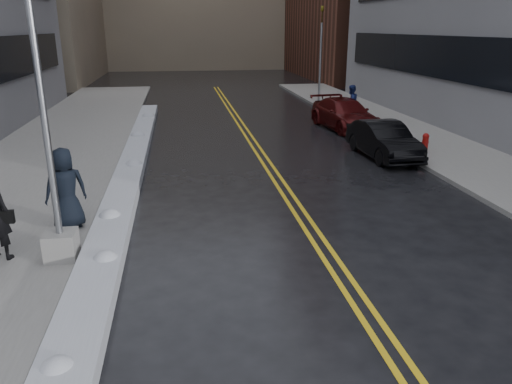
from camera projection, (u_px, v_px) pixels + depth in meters
name	position (u px, v px, depth m)	size (l,w,h in m)	color
ground	(224.00, 300.00, 9.41)	(160.00, 160.00, 0.00)	black
sidewalk_west	(39.00, 168.00, 17.94)	(5.50, 50.00, 0.15)	gray
sidewalk_east	(447.00, 152.00, 20.20)	(4.00, 50.00, 0.15)	gray
lane_line_left	(261.00, 161.00, 19.13)	(0.12, 50.00, 0.01)	gold
lane_line_right	(269.00, 161.00, 19.17)	(0.12, 50.00, 0.01)	gold
snow_ridge	(128.00, 177.00, 16.51)	(0.90, 30.00, 0.34)	silver
lamppost	(49.00, 151.00, 10.01)	(0.65, 0.65, 7.62)	gray
fire_hydrant	(425.00, 141.00, 19.91)	(0.26, 0.26, 0.73)	maroon
traffic_signal	(321.00, 51.00, 32.07)	(0.16, 0.20, 6.00)	gray
pedestrian_c	(66.00, 189.00, 12.11)	(0.99, 0.64, 2.02)	black
pedestrian_east	(351.00, 103.00, 26.44)	(0.90, 0.70, 1.85)	navy
car_black	(384.00, 140.00, 19.42)	(1.49, 4.26, 1.40)	black
car_maroon	(345.00, 114.00, 24.94)	(2.07, 5.10, 1.48)	#460B0C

